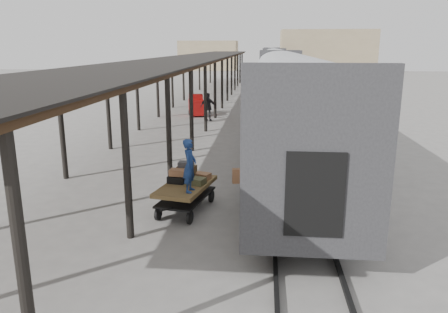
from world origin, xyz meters
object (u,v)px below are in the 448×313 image
at_px(luggage_tug, 196,106).
at_px(pedestrian, 208,107).
at_px(porter, 190,166).
at_px(baggage_cart, 186,191).

height_order(luggage_tug, pedestrian, pedestrian).
bearing_deg(porter, luggage_tug, 13.18).
bearing_deg(baggage_cart, luggage_tug, 109.86).
xyz_separation_m(luggage_tug, pedestrian, (1.16, -2.23, 0.26)).
xyz_separation_m(porter, pedestrian, (-1.71, 17.26, -0.69)).
height_order(baggage_cart, pedestrian, pedestrian).
relative_size(baggage_cart, luggage_tug, 1.35).
height_order(porter, pedestrian, porter).
xyz_separation_m(baggage_cart, luggage_tug, (-2.62, 18.84, 0.05)).
bearing_deg(luggage_tug, pedestrian, -77.30).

